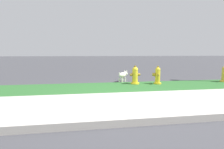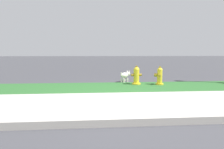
{
  "view_description": "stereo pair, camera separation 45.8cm",
  "coord_description": "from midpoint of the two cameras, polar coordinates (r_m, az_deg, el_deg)",
  "views": [
    {
      "loc": [
        -0.96,
        -3.59,
        1.09
      ],
      "look_at": [
        -0.09,
        1.94,
        0.4
      ],
      "focal_mm": 28.0,
      "sensor_mm": 36.0,
      "label": 1
    },
    {
      "loc": [
        -0.51,
        -3.64,
        1.09
      ],
      "look_at": [
        -0.09,
        1.94,
        0.4
      ],
      "focal_mm": 28.0,
      "sensor_mm": 36.0,
      "label": 2
    }
  ],
  "objects": [
    {
      "name": "ground_plane",
      "position": [
        3.85,
        2.47,
        -9.44
      ],
      "size": [
        120.0,
        120.0,
        0.0
      ],
      "primitive_type": "plane",
      "color": "#424247"
    },
    {
      "name": "sidewalk_pavement",
      "position": [
        3.84,
        2.47,
        -9.37
      ],
      "size": [
        18.0,
        2.07,
        0.01
      ],
      "primitive_type": "cube",
      "color": "#BCB7AD",
      "rests_on": "ground"
    },
    {
      "name": "grass_verge",
      "position": [
        5.66,
        -1.31,
        -4.04
      ],
      "size": [
        18.0,
        1.71,
        0.01
      ],
      "primitive_type": "cube",
      "color": "#2D662D",
      "rests_on": "ground"
    },
    {
      "name": "street_curb",
      "position": [
        2.8,
        7.11,
        -14.58
      ],
      "size": [
        18.0,
        0.16,
        0.12
      ],
      "primitive_type": "cube",
      "color": "#BCB7AD",
      "rests_on": "ground"
    },
    {
      "name": "fire_hydrant_mid_block",
      "position": [
        6.16,
        5.41,
        -0.29
      ],
      "size": [
        0.38,
        0.35,
        0.65
      ],
      "rotation": [
        0.0,
        0.0,
        0.15
      ],
      "color": "yellow",
      "rests_on": "ground"
    },
    {
      "name": "fire_hydrant_at_driveway",
      "position": [
        6.3,
        12.63,
        -0.32
      ],
      "size": [
        0.33,
        0.36,
        0.64
      ],
      "rotation": [
        0.0,
        0.0,
        1.18
      ],
      "color": "yellow",
      "rests_on": "ground"
    },
    {
      "name": "small_white_dog",
      "position": [
        6.63,
        1.66,
        -0.23
      ],
      "size": [
        0.44,
        0.44,
        0.44
      ],
      "rotation": [
        0.0,
        0.0,
        0.78
      ],
      "color": "silver",
      "rests_on": "ground"
    }
  ]
}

